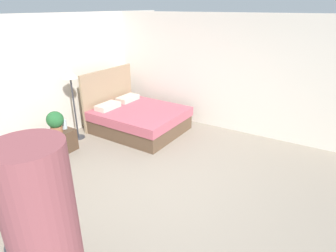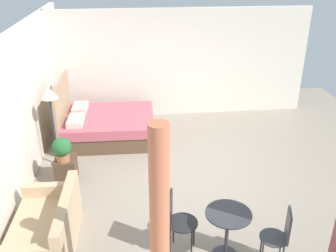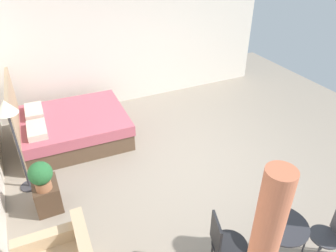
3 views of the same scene
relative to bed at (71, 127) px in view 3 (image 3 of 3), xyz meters
name	(u,v)px [view 3 (image 3 of 3)]	position (x,y,z in m)	size (l,w,h in m)	color
ground_plane	(197,166)	(-1.76, -1.88, -0.33)	(9.04, 9.47, 0.02)	gray
wall_right	(136,45)	(1.26, -1.88, 1.03)	(0.12, 6.47, 2.69)	silver
bed	(71,127)	(0.00, 0.00, 0.00)	(1.76, 2.05, 1.40)	brown
nightstand	(47,195)	(-1.67, 0.67, -0.09)	(0.46, 0.36, 0.46)	#473323
potted_plant	(41,175)	(-1.77, 0.68, 0.39)	(0.34, 0.34, 0.45)	#935B3D
vase	(39,175)	(-1.55, 0.72, 0.24)	(0.11, 0.11, 0.20)	silver
floor_lamp	(8,117)	(-1.07, 0.91, 1.02)	(0.31, 0.31, 1.61)	#2D2D33
balcony_table	(278,237)	(-3.90, -1.76, 0.19)	(0.62, 0.62, 0.74)	#2D2D33
cafe_chair_near_window	(333,231)	(-4.12, -2.41, 0.20)	(0.47, 0.47, 0.88)	#3F3F44
cafe_chair_near_couch	(223,241)	(-3.70, -1.10, 0.24)	(0.53, 0.53, 0.92)	black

